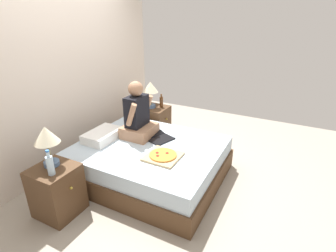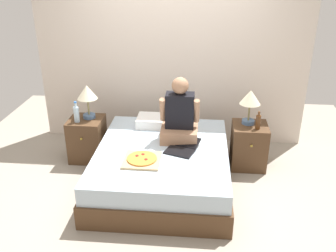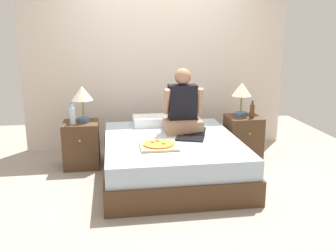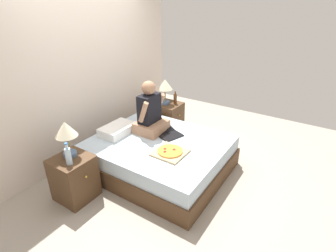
{
  "view_description": "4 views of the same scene",
  "coord_description": "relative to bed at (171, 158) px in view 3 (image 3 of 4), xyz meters",
  "views": [
    {
      "loc": [
        -2.59,
        -1.61,
        2.09
      ],
      "look_at": [
        0.09,
        -0.23,
        0.77
      ],
      "focal_mm": 28.0,
      "sensor_mm": 36.0,
      "label": 1
    },
    {
      "loc": [
        0.42,
        -3.84,
        2.54
      ],
      "look_at": [
        0.07,
        -0.01,
        0.78
      ],
      "focal_mm": 40.0,
      "sensor_mm": 36.0,
      "label": 2
    },
    {
      "loc": [
        -0.67,
        -4.12,
        1.7
      ],
      "look_at": [
        -0.04,
        -0.02,
        0.63
      ],
      "focal_mm": 40.0,
      "sensor_mm": 36.0,
      "label": 3
    },
    {
      "loc": [
        -2.64,
        -1.87,
        2.3
      ],
      "look_at": [
        0.15,
        -0.05,
        0.67
      ],
      "focal_mm": 28.0,
      "sensor_mm": 36.0,
      "label": 4
    }
  ],
  "objects": [
    {
      "name": "ground_plane",
      "position": [
        0.0,
        0.0,
        -0.24
      ],
      "size": [
        5.78,
        5.78,
        0.0
      ],
      "primitive_type": "plane",
      "color": "#9E9384"
    },
    {
      "name": "laptop",
      "position": [
        0.23,
        -0.01,
        0.26
      ],
      "size": [
        0.44,
        0.5,
        0.07
      ],
      "color": "black",
      "rests_on": "bed"
    },
    {
      "name": "water_bottle",
      "position": [
        -1.15,
        0.45,
        0.45
      ],
      "size": [
        0.07,
        0.07,
        0.28
      ],
      "color": "silver",
      "rests_on": "nightstand_left"
    },
    {
      "name": "wall_back",
      "position": [
        0.0,
        1.29,
        1.01
      ],
      "size": [
        3.78,
        0.12,
        2.5
      ],
      "primitive_type": "cube",
      "color": "beige",
      "rests_on": "ground"
    },
    {
      "name": "person_seated",
      "position": [
        0.18,
        0.28,
        0.53
      ],
      "size": [
        0.47,
        0.4,
        0.78
      ],
      "color": "#A37556",
      "rests_on": "bed"
    },
    {
      "name": "pillow",
      "position": [
        -0.14,
        0.65,
        0.3
      ],
      "size": [
        0.52,
        0.34,
        0.12
      ],
      "primitive_type": "cube",
      "color": "white",
      "rests_on": "bed"
    },
    {
      "name": "lamp_on_left_nightstand",
      "position": [
        -1.03,
        0.59,
        0.67
      ],
      "size": [
        0.26,
        0.26,
        0.45
      ],
      "color": "#4C6B93",
      "rests_on": "nightstand_left"
    },
    {
      "name": "lamp_on_right_nightstand",
      "position": [
        1.04,
        0.59,
        0.67
      ],
      "size": [
        0.26,
        0.26,
        0.45
      ],
      "color": "#4C6B93",
      "rests_on": "nightstand_right"
    },
    {
      "name": "nightstand_left",
      "position": [
        -1.07,
        0.54,
        0.05
      ],
      "size": [
        0.44,
        0.47,
        0.58
      ],
      "color": "#4C331E",
      "rests_on": "ground"
    },
    {
      "name": "pizza_box",
      "position": [
        -0.19,
        -0.31,
        0.26
      ],
      "size": [
        0.4,
        0.4,
        0.05
      ],
      "color": "tan",
      "rests_on": "bed"
    },
    {
      "name": "beer_bottle",
      "position": [
        1.14,
        0.44,
        0.44
      ],
      "size": [
        0.06,
        0.06,
        0.23
      ],
      "color": "#512D14",
      "rests_on": "nightstand_right"
    },
    {
      "name": "bed",
      "position": [
        0.0,
        0.0,
        0.0
      ],
      "size": [
        1.57,
        1.87,
        0.48
      ],
      "color": "#4C331E",
      "rests_on": "ground"
    },
    {
      "name": "nightstand_right",
      "position": [
        1.07,
        0.54,
        0.05
      ],
      "size": [
        0.44,
        0.47,
        0.58
      ],
      "color": "#4C331E",
      "rests_on": "ground"
    }
  ]
}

